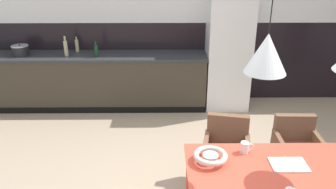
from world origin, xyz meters
The scene contains 14 objects.
back_wall_splashback_dark centered at (0.00, 2.90, 0.68)m, with size 7.41×0.12×1.35m, color black.
kitchen_counter centered at (-1.58, 2.54, 0.45)m, with size 3.98×0.63×0.90m.
refrigerator_column centered at (0.76, 2.54, 1.01)m, with size 0.69×0.60×2.02m, color silver.
dining_table centered at (0.83, -0.43, 0.71)m, with size 1.82×0.88×0.75m.
armchair_near_window centered at (1.21, 0.51, 0.48)m, with size 0.50×0.48×0.74m.
armchair_corner_seat centered at (0.40, 0.42, 0.51)m, with size 0.56×0.56×0.79m.
fruit_bowl centered at (0.12, -0.29, 0.81)m, with size 0.30×0.30×0.09m.
open_book centered at (0.79, -0.36, 0.76)m, with size 0.31×0.23×0.02m.
mug_wide_latte centered at (0.46, -0.15, 0.81)m, with size 0.13×0.08×0.10m.
cooking_pot centered at (-2.57, 2.51, 0.98)m, with size 0.27×0.27×0.19m.
bottle_oil_tall centered at (-1.83, 2.47, 1.03)m, with size 0.06×0.06×0.32m.
bottle_spice_small centered at (-1.35, 2.40, 1.00)m, with size 0.06×0.06×0.25m.
bottle_vinegar_dark centered at (-1.72, 2.72, 1.00)m, with size 0.06×0.06×0.25m.
pendant_lamp_over_table_near centered at (0.46, -0.45, 1.77)m, with size 0.31×0.31×1.03m.
Camera 1 is at (-0.27, -2.81, 2.45)m, focal length 36.54 mm.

